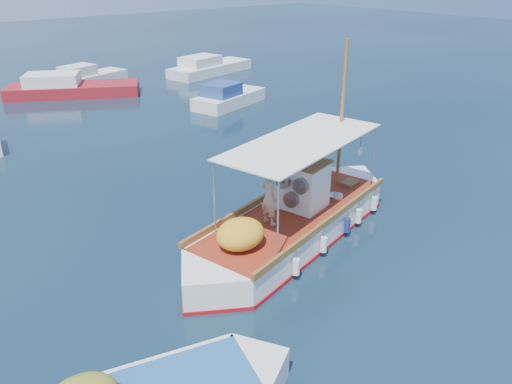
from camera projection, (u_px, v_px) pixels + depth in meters
ground at (268, 237)px, 17.27m from camera, size 160.00×160.00×0.00m
fishing_caique at (292, 223)px, 16.99m from camera, size 10.43×4.57×6.53m
bg_boat_n at (69, 89)px, 35.50m from camera, size 9.21×6.93×1.80m
bg_boat_ne at (228, 98)px, 33.00m from camera, size 5.78×3.60×1.80m
bg_boat_e at (208, 68)px, 42.50m from camera, size 8.28×4.18×1.80m
bg_boat_far_n at (87, 79)px, 38.61m from camera, size 6.49×3.66×1.80m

